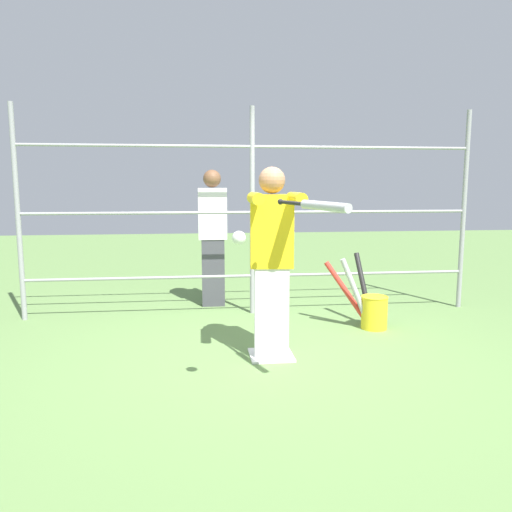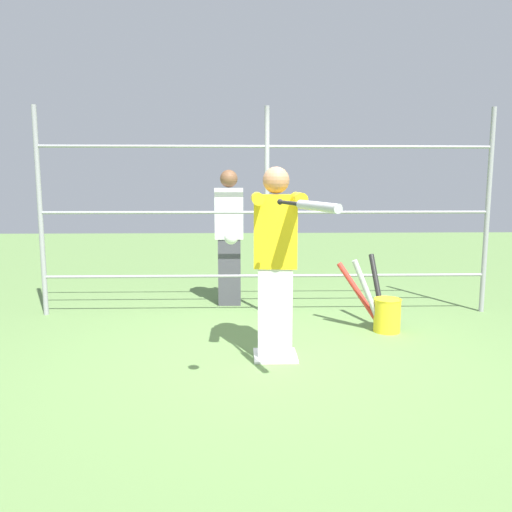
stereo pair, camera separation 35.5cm
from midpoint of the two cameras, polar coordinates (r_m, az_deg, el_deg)
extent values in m
plane|color=#608447|center=(4.76, 4.38, -11.42)|extent=(24.00, 24.00, 0.00)
cube|color=white|center=(4.75, 4.38, -11.31)|extent=(0.40, 0.40, 0.02)
cylinder|color=#939399|center=(6.86, 26.31, 4.53)|extent=(0.06, 0.06, 2.52)
cylinder|color=#939399|center=(6.08, 2.92, 5.00)|extent=(0.06, 0.06, 2.52)
cylinder|color=#939399|center=(6.46, -22.02, 4.60)|extent=(0.06, 0.06, 2.52)
cylinder|color=#939399|center=(6.18, 2.87, -2.29)|extent=(5.45, 0.04, 0.04)
cylinder|color=#939399|center=(6.08, 2.92, 5.00)|extent=(5.45, 0.04, 0.04)
cylinder|color=#939399|center=(6.09, 2.97, 12.39)|extent=(5.45, 0.04, 0.04)
cube|color=silver|center=(4.63, 4.44, -6.49)|extent=(0.33, 0.22, 0.84)
cube|color=yellow|center=(4.50, 4.54, 2.82)|extent=(0.40, 0.25, 0.66)
sphere|color=#9E7051|center=(4.48, 4.61, 8.63)|extent=(0.24, 0.24, 0.24)
cylinder|color=yellow|center=(4.26, 7.28, 6.53)|extent=(0.10, 0.47, 0.10)
cylinder|color=yellow|center=(4.25, 2.58, 6.58)|extent=(0.10, 0.47, 0.10)
sphere|color=black|center=(4.02, 5.31, 6.18)|extent=(0.05, 0.05, 0.05)
cylinder|color=black|center=(3.86, 6.53, 6.03)|extent=(0.15, 0.34, 0.04)
cylinder|color=#B2B2B7|center=(3.48, 10.03, 5.60)|extent=(0.25, 0.52, 0.08)
sphere|color=white|center=(3.45, 0.08, 2.10)|extent=(0.10, 0.10, 0.10)
cylinder|color=yellow|center=(5.69, 16.52, -6.55)|extent=(0.29, 0.29, 0.36)
torus|color=yellow|center=(5.65, 16.59, -4.78)|extent=(0.30, 0.30, 0.01)
cylinder|color=#B2B2B7|center=(5.59, 14.47, -4.29)|extent=(0.37, 0.09, 0.77)
cylinder|color=black|center=(5.86, 15.43, -3.74)|extent=(0.13, 0.46, 0.77)
cylinder|color=red|center=(5.71, 13.55, -4.36)|extent=(0.51, 0.33, 0.71)
cube|color=#3F3F47|center=(6.62, -1.51, -1.84)|extent=(0.30, 0.18, 0.89)
cube|color=silver|center=(6.53, -1.54, 4.86)|extent=(0.37, 0.20, 0.66)
sphere|color=brown|center=(6.52, -1.55, 8.83)|extent=(0.23, 0.23, 0.23)
camera|label=1|loc=(0.18, -87.52, 0.36)|focal=35.00mm
camera|label=2|loc=(0.18, 92.48, -0.36)|focal=35.00mm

